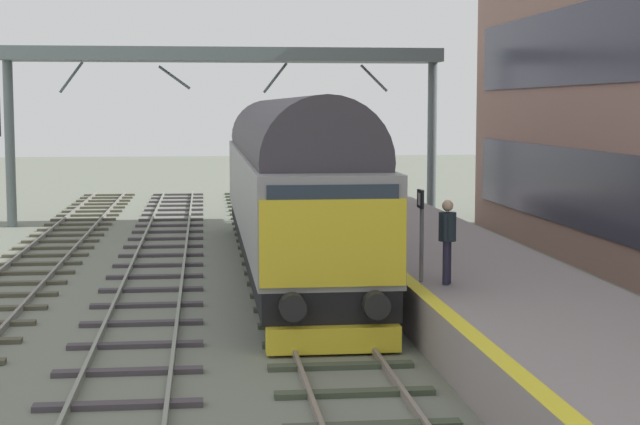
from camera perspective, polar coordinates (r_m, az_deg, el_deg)
The scene contains 8 objects.
ground_plane at distance 23.33m, azimuth -0.75°, elevation -5.09°, with size 140.00×140.00×0.00m, color slate.
track_main at distance 23.32m, azimuth -0.75°, elevation -4.95°, with size 2.50×60.00×0.15m.
track_adjacent_west at distance 23.25m, azimuth -9.60°, elevation -5.07°, with size 2.50×60.00×0.15m.
station_platform at distance 23.87m, azimuth 7.89°, elevation -3.67°, with size 4.00×44.00×1.01m.
diesel_locomotive at distance 27.82m, azimuth -1.76°, elevation 1.86°, with size 2.74×19.73×4.68m.
platform_number_sign at distance 20.25m, azimuth 5.64°, elevation -0.44°, with size 0.10×0.44×1.82m.
waiting_passenger at distance 20.05m, azimuth 7.09°, elevation -1.18°, with size 0.45×0.47×1.64m.
overhead_footbridge at distance 38.96m, azimuth -5.30°, elevation 8.29°, with size 16.30×2.00×6.63m.
Camera 1 is at (-2.28, -22.79, 4.45)m, focal length 57.56 mm.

